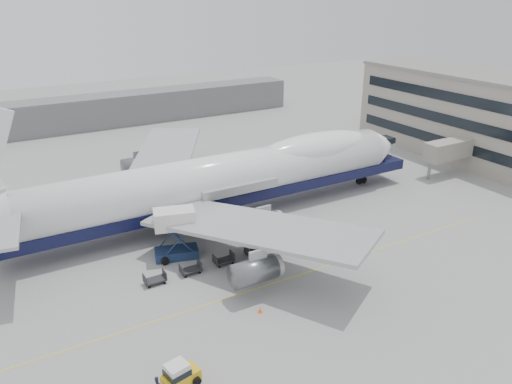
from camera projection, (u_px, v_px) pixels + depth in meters
ground at (268, 253)px, 59.71m from camera, size 260.00×260.00×0.00m
apron_line at (296, 276)px, 54.91m from camera, size 60.00×0.15×0.01m
hangar at (64, 115)px, 109.84m from camera, size 110.00×8.00×7.00m
airliner at (227, 177)px, 67.50m from camera, size 67.00×55.30×19.98m
catering_truck at (175, 231)px, 57.45m from camera, size 5.45×4.37×6.10m
baggage_tug at (179, 376)px, 39.44m from camera, size 3.16×2.09×2.14m
traffic_cone at (260, 310)px, 48.59m from camera, size 0.43×0.43×0.63m
dolly_0 at (155, 279)px, 53.27m from camera, size 2.30×1.35×1.30m
dolly_1 at (191, 269)px, 55.17m from camera, size 2.30×1.35×1.30m
dolly_2 at (224, 260)px, 57.08m from camera, size 2.30×1.35×1.30m
dolly_3 at (255, 251)px, 58.99m from camera, size 2.30×1.35×1.30m
dolly_4 at (284, 243)px, 60.90m from camera, size 2.30×1.35×1.30m
dolly_5 at (311, 235)px, 62.81m from camera, size 2.30×1.35×1.30m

